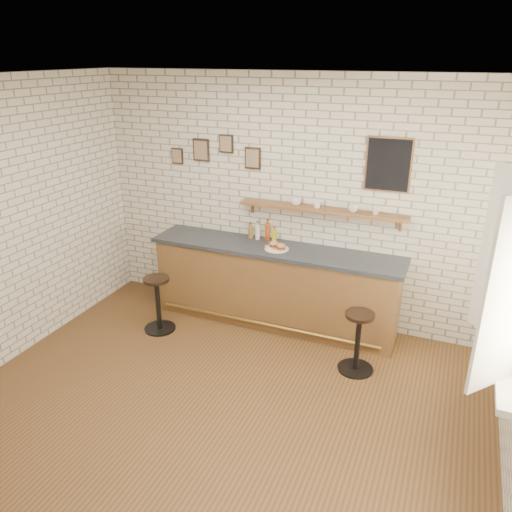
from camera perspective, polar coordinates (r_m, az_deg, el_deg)
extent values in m
plane|color=brown|center=(5.10, -3.95, -16.38)|extent=(5.00, 5.00, 0.00)
cube|color=brown|center=(6.20, 2.13, -3.57)|extent=(3.00, 0.58, 0.96)
cube|color=#2D333A|center=(6.00, 2.20, 0.78)|extent=(3.10, 0.62, 0.05)
cylinder|color=olive|center=(6.11, 1.02, -7.82)|extent=(2.79, 0.04, 0.04)
cylinder|color=white|center=(5.93, 2.38, 0.83)|extent=(0.28, 0.28, 0.01)
cylinder|color=gold|center=(5.94, 3.03, 0.91)|extent=(0.05, 0.05, 0.00)
cylinder|color=gold|center=(5.91, 2.66, 0.81)|extent=(0.05, 0.05, 0.00)
cylinder|color=gold|center=(6.03, 1.56, 1.28)|extent=(0.06, 0.06, 0.00)
cylinder|color=gold|center=(5.95, 2.87, 0.96)|extent=(0.06, 0.06, 0.00)
cylinder|color=gold|center=(5.93, 1.16, 0.93)|extent=(0.06, 0.06, 0.00)
cylinder|color=gold|center=(5.92, 2.82, 0.85)|extent=(0.04, 0.04, 0.00)
cylinder|color=gold|center=(5.89, 2.10, 0.76)|extent=(0.05, 0.05, 0.00)
cylinder|color=gold|center=(5.90, 1.19, 0.81)|extent=(0.04, 0.04, 0.00)
cylinder|color=gold|center=(6.00, 1.14, 1.16)|extent=(0.05, 0.05, 0.00)
cylinder|color=gold|center=(5.89, 2.63, 0.73)|extent=(0.06, 0.06, 0.00)
cylinder|color=brown|center=(6.26, -0.61, 2.75)|extent=(0.06, 0.06, 0.16)
cylinder|color=brown|center=(6.23, -0.61, 3.59)|extent=(0.02, 0.02, 0.03)
cylinder|color=black|center=(6.22, -0.61, 3.79)|extent=(0.03, 0.03, 0.01)
cylinder|color=silver|center=(6.22, 0.19, 2.72)|extent=(0.06, 0.06, 0.18)
cylinder|color=silver|center=(6.19, 0.19, 3.68)|extent=(0.02, 0.02, 0.04)
cylinder|color=black|center=(6.18, 0.19, 3.91)|extent=(0.02, 0.02, 0.01)
cylinder|color=#8C3D16|center=(6.17, 1.34, 2.74)|extent=(0.07, 0.07, 0.22)
cylinder|color=#8C3D16|center=(6.13, 1.35, 3.92)|extent=(0.02, 0.02, 0.05)
cylinder|color=black|center=(6.12, 1.36, 4.20)|extent=(0.03, 0.03, 0.01)
cylinder|color=gold|center=(6.15, 2.10, 2.32)|extent=(0.06, 0.06, 0.15)
cylinder|color=gold|center=(6.12, 2.12, 3.11)|extent=(0.03, 0.03, 0.03)
cylinder|color=maroon|center=(6.11, 2.12, 3.30)|extent=(0.03, 0.03, 0.01)
cylinder|color=black|center=(6.36, -10.90, -8.09)|extent=(0.39, 0.39, 0.02)
cylinder|color=black|center=(6.20, -11.12, -5.47)|extent=(0.06, 0.06, 0.64)
cylinder|color=black|center=(6.06, -11.35, -2.64)|extent=(0.34, 0.34, 0.04)
cylinder|color=black|center=(5.63, 11.27, -12.50)|extent=(0.38, 0.38, 0.02)
cylinder|color=black|center=(5.46, 11.53, -9.70)|extent=(0.06, 0.06, 0.63)
cylinder|color=black|center=(5.29, 11.80, -6.63)|extent=(0.38, 0.38, 0.04)
cube|color=brown|center=(5.88, 7.47, 5.25)|extent=(2.00, 0.18, 0.04)
cube|color=brown|center=(6.25, -0.40, 5.69)|extent=(0.03, 0.04, 0.16)
cube|color=brown|center=(5.82, 16.19, 3.52)|extent=(0.03, 0.04, 0.16)
imported|color=white|center=(5.94, 4.60, 6.23)|extent=(0.16, 0.16, 0.09)
imported|color=white|center=(5.87, 7.03, 5.93)|extent=(0.13, 0.13, 0.09)
imported|color=white|center=(5.78, 11.06, 5.38)|extent=(0.14, 0.14, 0.09)
imported|color=white|center=(5.74, 13.55, 5.03)|extent=(0.12, 0.12, 0.08)
cube|color=black|center=(6.40, -6.28, 11.95)|extent=(0.22, 0.02, 0.28)
cube|color=black|center=(6.23, -3.42, 12.69)|extent=(0.18, 0.02, 0.22)
cube|color=black|center=(6.11, -0.37, 11.11)|extent=(0.20, 0.02, 0.26)
cube|color=black|center=(6.59, -8.97, 11.23)|extent=(0.16, 0.02, 0.20)
cube|color=black|center=(5.68, 14.89, 10.04)|extent=(0.46, 0.02, 0.56)
cube|color=white|center=(4.50, 26.80, -10.88)|extent=(0.20, 1.35, 0.06)
imported|color=tan|center=(4.41, 26.68, -10.99)|extent=(0.22, 0.26, 0.02)
imported|color=tan|center=(4.41, 26.72, -10.71)|extent=(0.22, 0.25, 0.02)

